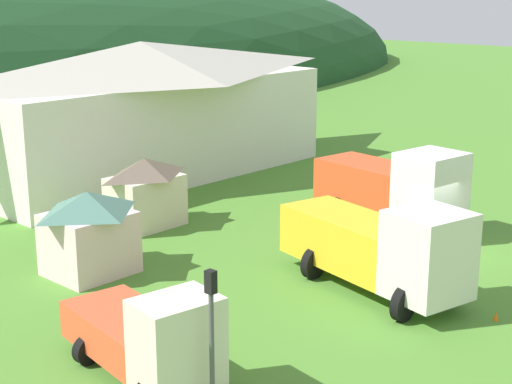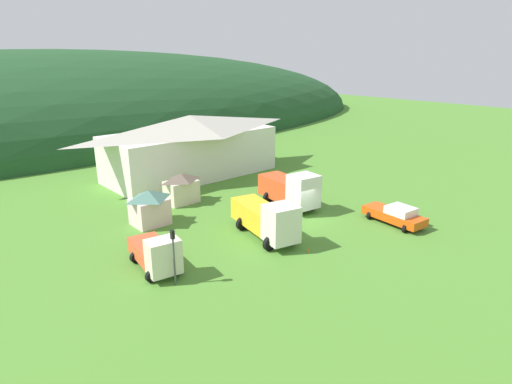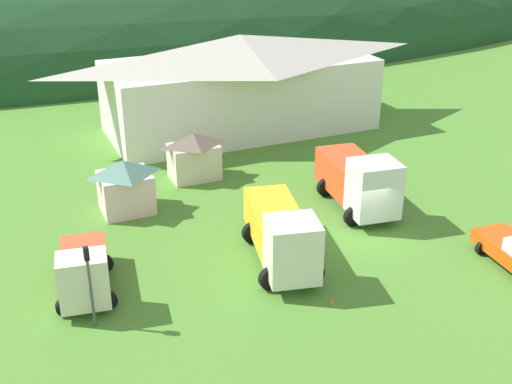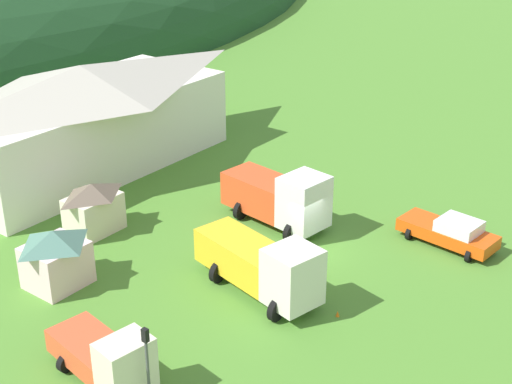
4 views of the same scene
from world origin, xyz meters
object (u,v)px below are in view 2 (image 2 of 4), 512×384
play_shed_cream (181,188)px  service_pickup_orange (395,215)px  play_shed_pink (149,207)px  traffic_cone_near_pickup (308,252)px  heavy_rig_white (291,189)px  light_truck_cream (157,253)px  heavy_rig_striped (267,218)px  traffic_light_west (174,251)px  depot_building (191,145)px

play_shed_cream → service_pickup_orange: bearing=-57.7°
play_shed_pink → traffic_cone_near_pickup: 13.95m
play_shed_cream → heavy_rig_white: bearing=-48.4°
heavy_rig_white → light_truck_cream: bearing=-72.9°
play_shed_cream → light_truck_cream: bearing=-129.2°
play_shed_cream → heavy_rig_white: 10.51m
heavy_rig_striped → service_pickup_orange: size_ratio=1.37×
traffic_light_west → depot_building: bearing=54.0°
depot_building → heavy_rig_striped: depot_building is taller
play_shed_pink → service_pickup_orange: size_ratio=0.55×
play_shed_pink → traffic_light_west: bearing=-110.3°
play_shed_cream → heavy_rig_striped: bearing=-87.6°
light_truck_cream → heavy_rig_white: bearing=108.4°
play_shed_pink → heavy_rig_white: bearing=-22.7°
depot_building → light_truck_cream: depot_building is taller
play_shed_pink → traffic_cone_near_pickup: (5.97, -12.51, -1.55)m
heavy_rig_white → traffic_cone_near_pickup: heavy_rig_white is taller
heavy_rig_striped → heavy_rig_white: (6.49, 3.63, 0.14)m
play_shed_cream → traffic_cone_near_pickup: size_ratio=5.52×
light_truck_cream → traffic_cone_near_pickup: size_ratio=9.43×
service_pickup_orange → traffic_cone_near_pickup: size_ratio=9.55×
depot_building → service_pickup_orange: bearing=-79.9°
heavy_rig_striped → play_shed_pink: bearing=-135.0°
light_truck_cream → heavy_rig_striped: heavy_rig_striped is taller
light_truck_cream → heavy_rig_white: size_ratio=0.80×
depot_building → heavy_rig_white: 15.59m
heavy_rig_white → play_shed_cream: bearing=-130.7°
service_pickup_orange → depot_building: bearing=-163.8°
depot_building → service_pickup_orange: 24.81m
light_truck_cream → heavy_rig_striped: bearing=92.4°
play_shed_pink → play_shed_cream: bearing=30.2°
heavy_rig_striped → traffic_light_west: bearing=-68.8°
play_shed_pink → traffic_light_west: (-3.69, -9.97, 0.72)m
play_shed_cream → light_truck_cream: 13.50m
light_truck_cream → heavy_rig_white: 15.75m
heavy_rig_white → service_pickup_orange: size_ratio=1.24×
heavy_rig_striped → traffic_cone_near_pickup: 4.26m
heavy_rig_white → traffic_cone_near_pickup: (-5.96, -7.52, -1.76)m
light_truck_cream → play_shed_cream: bearing=149.7°
heavy_rig_striped → traffic_cone_near_pickup: size_ratio=13.06×
play_shed_cream → play_shed_pink: size_ratio=1.06×
traffic_cone_near_pickup → play_shed_cream: bearing=93.8°
depot_building → heavy_rig_white: (0.76, -15.45, -1.90)m
depot_building → service_pickup_orange: (4.34, -24.26, -2.83)m
heavy_rig_striped → heavy_rig_white: heavy_rig_white is taller
play_shed_pink → service_pickup_orange: (15.49, -13.80, -0.72)m
play_shed_pink → traffic_cone_near_pickup: size_ratio=5.23×
light_truck_cream → heavy_rig_white: (15.52, 2.60, 0.54)m
service_pickup_orange → traffic_cone_near_pickup: service_pickup_orange is taller
light_truck_cream → service_pickup_orange: bearing=80.9°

